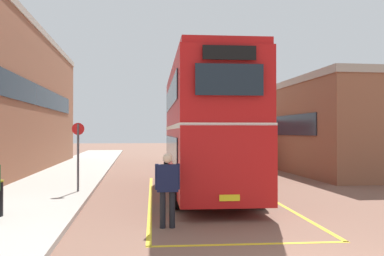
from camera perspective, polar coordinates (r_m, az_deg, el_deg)
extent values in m
plane|color=brown|center=(20.79, 0.74, -6.83)|extent=(135.60, 135.60, 0.00)
cube|color=#A39E93|center=(23.24, -16.31, -5.97)|extent=(4.00, 57.60, 0.14)
cube|color=#19232D|center=(25.88, -18.89, 3.80)|extent=(0.06, 17.19, 1.10)
cube|color=brown|center=(28.31, 17.87, -0.24)|extent=(7.32, 16.65, 4.83)
cube|color=#232D38|center=(26.94, 10.76, 0.28)|extent=(0.06, 12.66, 1.10)
cube|color=#A89E8E|center=(28.44, 17.85, 5.00)|extent=(7.44, 16.77, 0.36)
cylinder|color=black|center=(19.51, -3.32, -5.77)|extent=(0.32, 1.01, 1.00)
cylinder|color=black|center=(19.76, 4.17, -5.71)|extent=(0.32, 1.01, 1.00)
cylinder|color=black|center=(12.88, -2.34, -8.48)|extent=(0.32, 1.01, 1.00)
cylinder|color=black|center=(13.26, 8.91, -8.25)|extent=(0.32, 1.01, 1.00)
cube|color=#B71414|center=(16.22, 1.61, -3.65)|extent=(2.90, 10.85, 2.10)
cube|color=#B71414|center=(16.24, 1.60, 3.77)|extent=(2.89, 10.64, 2.10)
cube|color=#B71414|center=(16.36, 1.60, 7.79)|extent=(2.78, 10.52, 0.20)
cube|color=white|center=(16.19, 1.61, 0.06)|extent=(2.92, 10.74, 0.14)
cube|color=#19232D|center=(16.10, -2.86, -2.60)|extent=(0.37, 8.82, 0.84)
cube|color=#19232D|center=(16.15, -2.86, 4.15)|extent=(0.37, 8.82, 0.84)
cube|color=#19232D|center=(16.40, 5.99, -2.56)|extent=(0.37, 8.82, 0.84)
cube|color=#19232D|center=(16.44, 5.98, 4.07)|extent=(0.37, 8.82, 0.84)
cube|color=#19232D|center=(10.93, 4.98, 6.40)|extent=(1.74, 0.11, 0.80)
cube|color=black|center=(11.03, 4.98, 9.91)|extent=(1.37, 0.09, 0.36)
cube|color=#19232D|center=(21.57, -0.09, -1.81)|extent=(1.99, 0.12, 1.00)
cube|color=yellow|center=(10.97, 4.99, -9.19)|extent=(0.52, 0.05, 0.16)
cylinder|color=black|center=(33.75, 0.54, -3.63)|extent=(0.37, 0.94, 0.92)
cylinder|color=black|center=(34.47, 4.59, -3.56)|extent=(0.37, 0.94, 0.92)
cylinder|color=black|center=(28.27, 3.48, -4.23)|extent=(0.37, 0.94, 0.92)
cylinder|color=black|center=(29.13, 8.20, -4.11)|extent=(0.37, 0.94, 0.92)
cube|color=#B71414|center=(31.33, 4.09, -1.78)|extent=(3.53, 9.74, 2.60)
cube|color=silver|center=(31.33, 4.08, 0.71)|extent=(3.34, 9.34, 0.12)
cube|color=#19232D|center=(30.96, 1.91, -1.15)|extent=(0.92, 7.56, 0.96)
cube|color=#19232D|center=(31.73, 6.20, -1.13)|extent=(0.92, 7.56, 0.96)
cube|color=#19232D|center=(35.89, 1.70, -1.14)|extent=(1.93, 0.27, 1.10)
cylinder|color=black|center=(10.43, -2.64, -10.75)|extent=(0.14, 0.14, 0.86)
cylinder|color=black|center=(10.42, -3.90, -10.76)|extent=(0.14, 0.14, 0.86)
cube|color=#141938|center=(10.32, -3.27, -6.62)|extent=(0.51, 0.23, 0.65)
cylinder|color=#141938|center=(10.33, -1.86, -6.44)|extent=(0.09, 0.09, 0.61)
cylinder|color=#141938|center=(10.30, -4.67, -6.45)|extent=(0.09, 0.09, 0.61)
sphere|color=beige|center=(10.26, -3.26, -4.02)|extent=(0.23, 0.23, 0.23)
cylinder|color=#4C4C51|center=(16.12, -14.83, -3.80)|extent=(0.08, 0.08, 2.43)
cylinder|color=red|center=(16.09, -14.82, -0.11)|extent=(0.44, 0.08, 0.44)
cube|color=gold|center=(15.18, -5.52, -9.16)|extent=(0.61, 12.76, 0.01)
cube|color=gold|center=(15.69, 9.75, -8.87)|extent=(0.61, 12.76, 0.01)
cube|color=gold|center=(9.13, 7.62, -14.97)|extent=(4.20, 0.28, 0.01)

